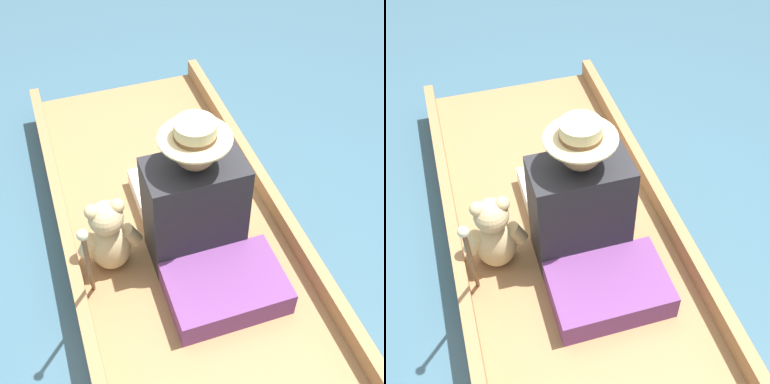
# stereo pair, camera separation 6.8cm
# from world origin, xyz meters

# --- Properties ---
(ground_plane) EXTENTS (16.00, 16.00, 0.00)m
(ground_plane) POSITION_xyz_m (0.00, 0.00, 0.00)
(ground_plane) COLOR #385B70
(punt_boat) EXTENTS (1.19, 2.87, 0.27)m
(punt_boat) POSITION_xyz_m (0.00, 0.00, 0.09)
(punt_boat) COLOR #997047
(punt_boat) RESTS_ON ground_plane
(seat_cushion) EXTENTS (0.56, 0.39, 0.14)m
(seat_cushion) POSITION_xyz_m (0.10, -0.45, 0.22)
(seat_cushion) COLOR #6B3875
(seat_cushion) RESTS_ON punt_boat
(seated_person) EXTENTS (0.47, 0.75, 0.84)m
(seated_person) POSITION_xyz_m (0.06, -0.06, 0.45)
(seated_person) COLOR white
(seated_person) RESTS_ON punt_boat
(teddy_bear) EXTENTS (0.33, 0.19, 0.47)m
(teddy_bear) POSITION_xyz_m (-0.37, -0.09, 0.37)
(teddy_bear) COLOR tan
(teddy_bear) RESTS_ON punt_boat
(wine_glass) EXTENTS (0.08, 0.08, 0.09)m
(wine_glass) POSITION_xyz_m (0.43, 0.31, 0.21)
(wine_glass) COLOR silver
(wine_glass) RESTS_ON punt_boat
(walking_cane) EXTENTS (0.04, 0.33, 0.78)m
(walking_cane) POSITION_xyz_m (-0.50, -0.38, 0.61)
(walking_cane) COLOR brown
(walking_cane) RESTS_ON punt_boat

